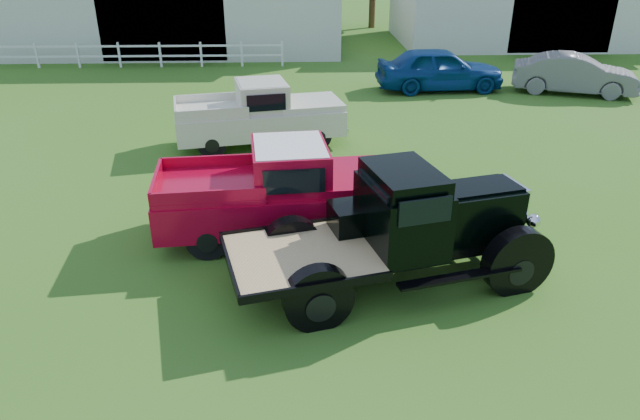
{
  "coord_description": "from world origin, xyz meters",
  "views": [
    {
      "loc": [
        -0.16,
        -8.85,
        5.91
      ],
      "look_at": [
        0.2,
        1.2,
        1.05
      ],
      "focal_mm": 32.0,
      "sensor_mm": 36.0,
      "label": 1
    }
  ],
  "objects_px": {
    "red_pickup": "(285,190)",
    "misc_car_blue": "(440,69)",
    "white_pickup": "(259,114)",
    "misc_car_grey": "(574,74)",
    "vintage_flatbed": "(395,228)"
  },
  "relations": [
    {
      "from": "misc_car_grey",
      "to": "white_pickup",
      "type": "bearing_deg",
      "value": 135.32
    },
    {
      "from": "red_pickup",
      "to": "misc_car_grey",
      "type": "distance_m",
      "value": 16.55
    },
    {
      "from": "white_pickup",
      "to": "misc_car_grey",
      "type": "distance_m",
      "value": 13.82
    },
    {
      "from": "misc_car_grey",
      "to": "misc_car_blue",
      "type": "bearing_deg",
      "value": 101.62
    },
    {
      "from": "vintage_flatbed",
      "to": "misc_car_grey",
      "type": "distance_m",
      "value": 16.87
    },
    {
      "from": "vintage_flatbed",
      "to": "white_pickup",
      "type": "xyz_separation_m",
      "value": [
        -2.93,
        7.97,
        -0.17
      ]
    },
    {
      "from": "white_pickup",
      "to": "red_pickup",
      "type": "bearing_deg",
      "value": -92.95
    },
    {
      "from": "misc_car_blue",
      "to": "vintage_flatbed",
      "type": "bearing_deg",
      "value": 161.05
    },
    {
      "from": "misc_car_blue",
      "to": "red_pickup",
      "type": "bearing_deg",
      "value": 150.77
    },
    {
      "from": "white_pickup",
      "to": "misc_car_blue",
      "type": "relative_size",
      "value": 1.01
    },
    {
      "from": "red_pickup",
      "to": "white_pickup",
      "type": "distance_m",
      "value": 5.96
    },
    {
      "from": "white_pickup",
      "to": "misc_car_grey",
      "type": "bearing_deg",
      "value": 13.68
    },
    {
      "from": "white_pickup",
      "to": "vintage_flatbed",
      "type": "bearing_deg",
      "value": -81.55
    },
    {
      "from": "vintage_flatbed",
      "to": "misc_car_blue",
      "type": "xyz_separation_m",
      "value": [
        4.17,
        14.68,
        -0.25
      ]
    },
    {
      "from": "red_pickup",
      "to": "misc_car_blue",
      "type": "height_order",
      "value": "red_pickup"
    }
  ]
}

